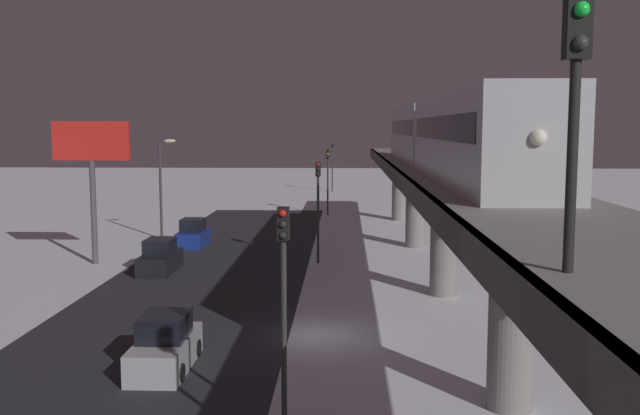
{
  "coord_description": "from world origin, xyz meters",
  "views": [
    {
      "loc": [
        -1.27,
        28.37,
        8.55
      ],
      "look_at": [
        0.55,
        -23.33,
        2.66
      ],
      "focal_mm": 39.76,
      "sensor_mm": 36.0,
      "label": 1
    }
  ],
  "objects_px": {
    "sedan_black": "(160,258)",
    "commercial_billboard": "(92,155)",
    "subway_train": "(442,134)",
    "sedan_silver": "(165,347)",
    "traffic_light_near": "(284,287)",
    "traffic_light_far": "(328,172)",
    "traffic_light_mid": "(318,197)",
    "rail_signal": "(575,86)",
    "sedan_blue": "(193,235)",
    "traffic_light_distant": "(332,160)"
  },
  "relations": [
    {
      "from": "commercial_billboard",
      "to": "traffic_light_mid",
      "type": "bearing_deg",
      "value": -177.35
    },
    {
      "from": "traffic_light_far",
      "to": "commercial_billboard",
      "type": "distance_m",
      "value": 29.38
    },
    {
      "from": "commercial_billboard",
      "to": "traffic_light_distant",
      "type": "bearing_deg",
      "value": -105.44
    },
    {
      "from": "subway_train",
      "to": "rail_signal",
      "type": "height_order",
      "value": "rail_signal"
    },
    {
      "from": "rail_signal",
      "to": "traffic_light_far",
      "type": "height_order",
      "value": "rail_signal"
    },
    {
      "from": "sedan_silver",
      "to": "traffic_light_near",
      "type": "xyz_separation_m",
      "value": [
        -4.7,
        5.27,
        3.41
      ]
    },
    {
      "from": "sedan_blue",
      "to": "subway_train",
      "type": "bearing_deg",
      "value": 140.54
    },
    {
      "from": "rail_signal",
      "to": "sedan_black",
      "type": "relative_size",
      "value": 0.92
    },
    {
      "from": "sedan_blue",
      "to": "traffic_light_mid",
      "type": "distance_m",
      "value": 11.75
    },
    {
      "from": "traffic_light_mid",
      "to": "traffic_light_distant",
      "type": "bearing_deg",
      "value": -90.0
    },
    {
      "from": "subway_train",
      "to": "traffic_light_far",
      "type": "xyz_separation_m",
      "value": [
        6.72,
        -31.9,
        -3.99
      ]
    },
    {
      "from": "sedan_silver",
      "to": "commercial_billboard",
      "type": "bearing_deg",
      "value": 115.97
    },
    {
      "from": "subway_train",
      "to": "sedan_silver",
      "type": "xyz_separation_m",
      "value": [
        11.42,
        12.91,
        -7.4
      ]
    },
    {
      "from": "sedan_black",
      "to": "commercial_billboard",
      "type": "height_order",
      "value": "commercial_billboard"
    },
    {
      "from": "sedan_silver",
      "to": "sedan_blue",
      "type": "height_order",
      "value": "same"
    },
    {
      "from": "traffic_light_mid",
      "to": "rail_signal",
      "type": "bearing_deg",
      "value": 98.42
    },
    {
      "from": "subway_train",
      "to": "sedan_silver",
      "type": "height_order",
      "value": "subway_train"
    },
    {
      "from": "sedan_black",
      "to": "traffic_light_near",
      "type": "bearing_deg",
      "value": 112.77
    },
    {
      "from": "traffic_light_near",
      "to": "sedan_silver",
      "type": "bearing_deg",
      "value": -48.3
    },
    {
      "from": "sedan_silver",
      "to": "traffic_light_far",
      "type": "xyz_separation_m",
      "value": [
        -4.7,
        -44.8,
        3.41
      ]
    },
    {
      "from": "subway_train",
      "to": "traffic_light_mid",
      "type": "xyz_separation_m",
      "value": [
        6.72,
        -6.86,
        -3.99
      ]
    },
    {
      "from": "traffic_light_near",
      "to": "traffic_light_far",
      "type": "bearing_deg",
      "value": -90.0
    },
    {
      "from": "traffic_light_near",
      "to": "traffic_light_distant",
      "type": "bearing_deg",
      "value": -90.0
    },
    {
      "from": "traffic_light_mid",
      "to": "commercial_billboard",
      "type": "relative_size",
      "value": 0.72
    },
    {
      "from": "rail_signal",
      "to": "commercial_billboard",
      "type": "distance_m",
      "value": 38.07
    },
    {
      "from": "sedan_blue",
      "to": "traffic_light_near",
      "type": "relative_size",
      "value": 0.63
    },
    {
      "from": "sedan_blue",
      "to": "traffic_light_far",
      "type": "relative_size",
      "value": 0.63
    },
    {
      "from": "sedan_blue",
      "to": "traffic_light_far",
      "type": "height_order",
      "value": "traffic_light_far"
    },
    {
      "from": "traffic_light_near",
      "to": "traffic_light_mid",
      "type": "distance_m",
      "value": 25.04
    },
    {
      "from": "traffic_light_mid",
      "to": "traffic_light_distant",
      "type": "relative_size",
      "value": 1.0
    },
    {
      "from": "sedan_blue",
      "to": "traffic_light_near",
      "type": "bearing_deg",
      "value": 106.51
    },
    {
      "from": "sedan_silver",
      "to": "commercial_billboard",
      "type": "relative_size",
      "value": 0.49
    },
    {
      "from": "sedan_blue",
      "to": "commercial_billboard",
      "type": "relative_size",
      "value": 0.45
    },
    {
      "from": "rail_signal",
      "to": "sedan_silver",
      "type": "distance_m",
      "value": 18.81
    },
    {
      "from": "traffic_light_mid",
      "to": "traffic_light_far",
      "type": "distance_m",
      "value": 25.04
    },
    {
      "from": "subway_train",
      "to": "sedan_silver",
      "type": "distance_m",
      "value": 18.76
    },
    {
      "from": "sedan_blue",
      "to": "traffic_light_mid",
      "type": "xyz_separation_m",
      "value": [
        -9.3,
        6.33,
        3.4
      ]
    },
    {
      "from": "traffic_light_mid",
      "to": "traffic_light_far",
      "type": "xyz_separation_m",
      "value": [
        0.0,
        -25.04,
        0.0
      ]
    },
    {
      "from": "sedan_black",
      "to": "traffic_light_far",
      "type": "xyz_separation_m",
      "value": [
        -9.3,
        -27.92,
        3.4
      ]
    },
    {
      "from": "sedan_blue",
      "to": "commercial_billboard",
      "type": "bearing_deg",
      "value": 55.97
    },
    {
      "from": "sedan_silver",
      "to": "traffic_light_mid",
      "type": "xyz_separation_m",
      "value": [
        -4.7,
        -19.76,
        3.41
      ]
    },
    {
      "from": "traffic_light_near",
      "to": "traffic_light_distant",
      "type": "distance_m",
      "value": 75.12
    },
    {
      "from": "traffic_light_far",
      "to": "sedan_black",
      "type": "bearing_deg",
      "value": 71.58
    },
    {
      "from": "subway_train",
      "to": "traffic_light_near",
      "type": "relative_size",
      "value": 5.76
    },
    {
      "from": "rail_signal",
      "to": "traffic_light_near",
      "type": "distance_m",
      "value": 11.04
    },
    {
      "from": "sedan_silver",
      "to": "traffic_light_far",
      "type": "height_order",
      "value": "traffic_light_far"
    },
    {
      "from": "subway_train",
      "to": "traffic_light_far",
      "type": "bearing_deg",
      "value": -78.1
    },
    {
      "from": "sedan_silver",
      "to": "traffic_light_mid",
      "type": "height_order",
      "value": "traffic_light_mid"
    },
    {
      "from": "sedan_black",
      "to": "traffic_light_far",
      "type": "bearing_deg",
      "value": -108.42
    },
    {
      "from": "traffic_light_near",
      "to": "traffic_light_far",
      "type": "distance_m",
      "value": 50.08
    }
  ]
}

